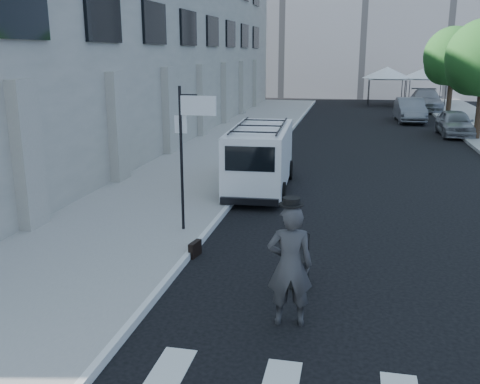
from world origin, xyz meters
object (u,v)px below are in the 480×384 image
at_px(parked_car_a, 455,123).
at_px(parked_car_b, 410,110).
at_px(businessman, 290,266).
at_px(suitcase, 300,273).
at_px(briefcase, 195,249).
at_px(parked_car_c, 426,100).
at_px(cargo_van, 261,157).

xyz_separation_m(parked_car_a, parked_car_b, (-1.80, 5.75, 0.06)).
relative_size(businessman, parked_car_b, 0.45).
bearing_deg(suitcase, briefcase, 173.63).
bearing_deg(businessman, suitcase, -101.10).
xyz_separation_m(businessman, briefcase, (-2.40, 2.59, -0.86)).
xyz_separation_m(businessman, parked_car_c, (6.30, 35.15, -0.22)).
bearing_deg(parked_car_a, parked_car_b, 106.74).
height_order(suitcase, cargo_van, cargo_van).
bearing_deg(parked_car_b, parked_car_a, -74.90).
height_order(briefcase, cargo_van, cargo_van).
relative_size(cargo_van, parked_car_c, 0.98).
bearing_deg(briefcase, businessman, -37.17).
bearing_deg(parked_car_a, businessman, -106.37).
xyz_separation_m(briefcase, suitcase, (2.44, -1.14, 0.11)).
xyz_separation_m(briefcase, parked_car_c, (8.70, 32.56, 0.64)).
bearing_deg(suitcase, parked_car_b, 99.10).
height_order(businessman, parked_car_c, businessman).
relative_size(suitcase, parked_car_a, 0.26).
relative_size(businessman, briefcase, 4.70).
relative_size(businessman, parked_car_a, 0.50).
bearing_deg(cargo_van, parked_car_b, 68.45).
relative_size(parked_car_a, parked_car_b, 0.89).
relative_size(briefcase, cargo_van, 0.08).
distance_m(suitcase, cargo_van, 7.76).
bearing_deg(parked_car_a, briefcase, -114.37).
bearing_deg(cargo_van, suitcase, -77.47).
relative_size(parked_car_a, parked_car_c, 0.73).
bearing_deg(briefcase, parked_car_c, 85.03).
bearing_deg(briefcase, parked_car_b, 84.87).
xyz_separation_m(briefcase, parked_car_a, (8.70, 19.80, 0.53)).
height_order(suitcase, parked_car_b, parked_car_b).
bearing_deg(parked_car_a, parked_car_c, 89.35).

